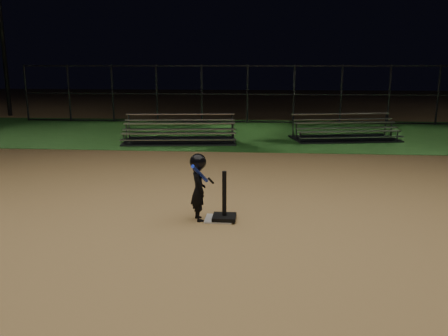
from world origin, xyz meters
TOP-DOWN VIEW (x-y plane):
  - ground at (0.00, 0.00)m, footprint 80.00×80.00m
  - grass_strip at (0.00, 10.00)m, footprint 60.00×8.00m
  - home_plate at (0.00, 0.00)m, footprint 0.45×0.45m
  - batting_tee at (0.09, -0.03)m, footprint 0.38×0.38m
  - child_batter at (-0.33, -0.05)m, footprint 0.44×0.62m
  - bleacher_left at (-2.03, 7.65)m, footprint 3.82×2.18m
  - bleacher_right at (3.47, 8.62)m, footprint 3.72×2.30m
  - backstop_fence at (0.00, 13.00)m, footprint 20.08×0.08m

SIDE VIEW (x-z plane):
  - ground at x=0.00m, z-range 0.00..0.00m
  - grass_strip at x=0.00m, z-range 0.00..0.01m
  - home_plate at x=0.00m, z-range 0.00..0.02m
  - batting_tee at x=0.09m, z-range -0.23..0.57m
  - bleacher_right at x=3.47m, z-range -0.25..0.60m
  - bleacher_left at x=-2.03m, z-range -0.26..0.63m
  - child_batter at x=-0.33m, z-range 0.03..1.15m
  - backstop_fence at x=0.00m, z-range 0.00..2.50m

